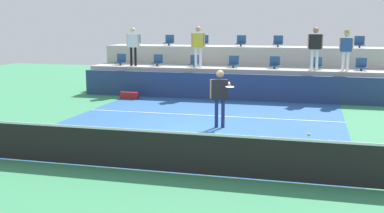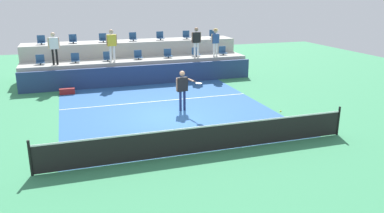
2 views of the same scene
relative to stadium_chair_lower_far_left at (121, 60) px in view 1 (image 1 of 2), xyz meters
The scene contains 28 objects.
ground_plane 9.11m from the stadium_chair_lower_far_left, 53.54° to the right, with size 40.00×40.00×0.00m, color #388456.
court_inner_paint 8.34m from the stadium_chair_lower_far_left, 49.39° to the right, with size 9.00×10.00×0.01m, color #285693.
court_service_line 7.35m from the stadium_chair_lower_far_left, 42.12° to the right, with size 9.00×0.06×0.00m, color white.
tennis_net 12.48m from the stadium_chair_lower_far_left, 64.55° to the right, with size 10.48×0.08×1.07m.
sponsor_backboard 5.56m from the stadium_chair_lower_far_left, 13.00° to the right, with size 13.00×0.16×1.10m, color navy.
seating_tier_lower 5.41m from the stadium_chair_lower_far_left, ahead, with size 13.00×1.80×1.25m, color #ADAAA3.
seating_tier_upper 5.68m from the stadium_chair_lower_far_left, 19.25° to the left, with size 13.00×1.80×2.10m, color #ADAAA3.
stadium_chair_lower_far_left is the anchor object (origin of this frame).
stadium_chair_lower_left 1.82m from the stadium_chair_lower_far_left, ahead, with size 0.44×0.40×0.52m.
stadium_chair_lower_mid_left 3.58m from the stadium_chair_lower_far_left, ahead, with size 0.44×0.40×0.52m.
stadium_chair_lower_center 5.35m from the stadium_chair_lower_far_left, ahead, with size 0.44×0.40×0.52m.
stadium_chair_lower_mid_right 7.13m from the stadium_chair_lower_far_left, ahead, with size 0.44×0.40×0.52m.
stadium_chair_lower_right 8.89m from the stadium_chair_lower_far_left, ahead, with size 0.44×0.40×0.52m.
stadium_chair_lower_far_right 10.67m from the stadium_chair_lower_far_left, ahead, with size 0.44×0.40×0.52m.
stadium_chair_upper_far_left 1.99m from the stadium_chair_lower_far_left, 88.01° to the left, with size 0.44×0.40×0.52m.
stadium_chair_upper_left 2.70m from the stadium_chair_lower_far_left, 44.62° to the left, with size 0.44×0.40×0.52m.
stadium_chair_upper_mid_left 4.08m from the stadium_chair_lower_far_left, 26.80° to the left, with size 0.44×0.40×0.52m.
stadium_chair_upper_center 5.75m from the stadium_chair_lower_far_left, 18.46° to the left, with size 0.44×0.40×0.52m.
stadium_chair_upper_mid_right 7.39m from the stadium_chair_lower_far_left, 14.19° to the left, with size 0.44×0.40×0.52m.
stadium_chair_upper_right 9.08m from the stadium_chair_lower_far_left, 11.48° to the left, with size 0.44×0.40×0.52m.
stadium_chair_upper_far_right 10.89m from the stadium_chair_lower_far_left, ahead, with size 0.44×0.40×0.52m.
tennis_player 8.97m from the stadium_chair_lower_far_left, 47.55° to the right, with size 0.92×1.18×1.77m.
spectator_in_grey 1.21m from the stadium_chair_lower_far_left, 26.08° to the right, with size 0.60×0.26×1.73m.
spectator_leaning_on_rail 3.95m from the stadium_chair_lower_far_left, ahead, with size 0.62×0.26×1.79m.
spectator_in_white 8.84m from the stadium_chair_lower_far_left, ahead, with size 0.61×0.25×1.77m.
spectator_with_hat 10.05m from the stadium_chair_lower_far_left, ahead, with size 0.57×0.42×1.66m.
tennis_ball 13.48m from the stadium_chair_lower_far_left, 49.58° to the right, with size 0.07×0.07×0.07m.
equipment_bag 2.74m from the stadium_chair_lower_far_left, 58.93° to the right, with size 0.76×0.28×0.30m, color maroon.
Camera 1 is at (3.41, -13.21, 3.15)m, focal length 43.83 mm.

